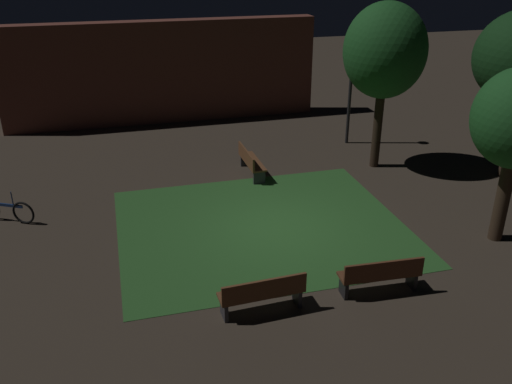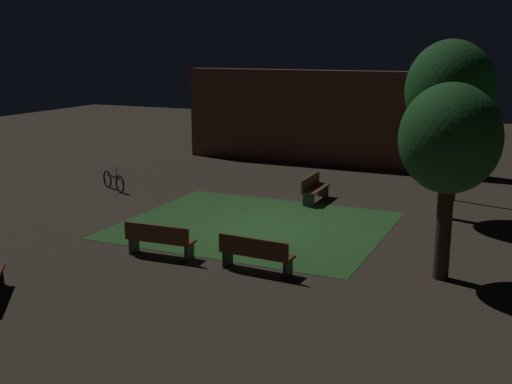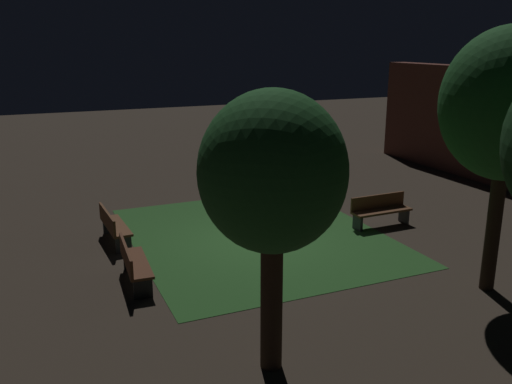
{
  "view_description": "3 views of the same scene",
  "coord_description": "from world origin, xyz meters",
  "px_view_note": "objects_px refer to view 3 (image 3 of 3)",
  "views": [
    {
      "loc": [
        -3.85,
        -12.32,
        7.03
      ],
      "look_at": [
        -0.73,
        -0.66,
        1.45
      ],
      "focal_mm": 38.09,
      "sensor_mm": 36.0,
      "label": 1
    },
    {
      "loc": [
        7.14,
        -16.19,
        5.22
      ],
      "look_at": [
        0.03,
        -0.55,
        1.21
      ],
      "focal_mm": 44.17,
      "sensor_mm": 36.0,
      "label": 2
    },
    {
      "loc": [
        12.38,
        -5.3,
        5.1
      ],
      "look_at": [
        -0.74,
        0.35,
        1.11
      ],
      "focal_mm": 38.15,
      "sensor_mm": 36.0,
      "label": 3
    }
  ],
  "objects_px": {
    "tree_back_left": "(509,106)",
    "bicycle": "(238,166)",
    "bench_near_trees": "(380,209)",
    "tree_left_canopy": "(273,175)",
    "bench_back_row": "(133,262)",
    "bench_corner": "(113,225)"
  },
  "relations": [
    {
      "from": "bench_near_trees",
      "to": "tree_back_left",
      "type": "relative_size",
      "value": 0.33
    },
    {
      "from": "bench_corner",
      "to": "bench_back_row",
      "type": "bearing_deg",
      "value": 0.0
    },
    {
      "from": "bench_back_row",
      "to": "tree_left_canopy",
      "type": "distance_m",
      "value": 5.06
    },
    {
      "from": "bench_near_trees",
      "to": "bicycle",
      "type": "distance_m",
      "value": 7.44
    },
    {
      "from": "bench_corner",
      "to": "tree_back_left",
      "type": "relative_size",
      "value": 0.34
    },
    {
      "from": "bench_back_row",
      "to": "bicycle",
      "type": "relative_size",
      "value": 1.18
    },
    {
      "from": "bench_back_row",
      "to": "tree_left_canopy",
      "type": "xyz_separation_m",
      "value": [
        4.02,
        1.43,
        2.71
      ]
    },
    {
      "from": "bench_near_trees",
      "to": "bicycle",
      "type": "height_order",
      "value": "bicycle"
    },
    {
      "from": "bench_corner",
      "to": "tree_back_left",
      "type": "height_order",
      "value": "tree_back_left"
    },
    {
      "from": "bench_corner",
      "to": "bench_near_trees",
      "type": "bearing_deg",
      "value": 77.54
    },
    {
      "from": "bench_corner",
      "to": "tree_left_canopy",
      "type": "height_order",
      "value": "tree_left_canopy"
    },
    {
      "from": "tree_left_canopy",
      "to": "bench_back_row",
      "type": "bearing_deg",
      "value": -160.46
    },
    {
      "from": "bench_near_trees",
      "to": "tree_left_canopy",
      "type": "xyz_separation_m",
      "value": [
        5.1,
        -5.77,
        2.71
      ]
    },
    {
      "from": "bench_back_row",
      "to": "tree_back_left",
      "type": "xyz_separation_m",
      "value": [
        3.24,
        6.85,
        3.4
      ]
    },
    {
      "from": "tree_back_left",
      "to": "bench_corner",
      "type": "bearing_deg",
      "value": -130.75
    },
    {
      "from": "bench_near_trees",
      "to": "bicycle",
      "type": "relative_size",
      "value": 1.17
    },
    {
      "from": "tree_left_canopy",
      "to": "bicycle",
      "type": "height_order",
      "value": "tree_left_canopy"
    },
    {
      "from": "tree_left_canopy",
      "to": "tree_back_left",
      "type": "bearing_deg",
      "value": 98.23
    },
    {
      "from": "bench_corner",
      "to": "bench_back_row",
      "type": "xyz_separation_m",
      "value": [
        2.66,
        0.0,
        0.0
      ]
    },
    {
      "from": "tree_back_left",
      "to": "bicycle",
      "type": "bearing_deg",
      "value": -174.37
    },
    {
      "from": "bench_back_row",
      "to": "tree_back_left",
      "type": "distance_m",
      "value": 8.3
    },
    {
      "from": "bench_back_row",
      "to": "bench_near_trees",
      "type": "xyz_separation_m",
      "value": [
        -1.07,
        7.2,
        0.0
      ]
    }
  ]
}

